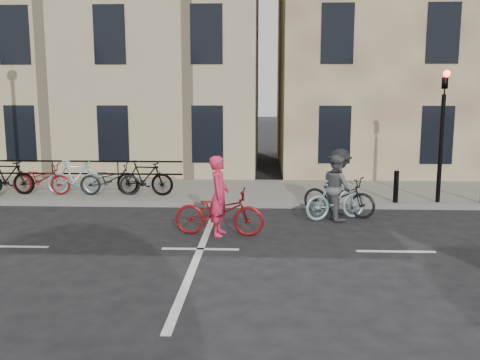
{
  "coord_description": "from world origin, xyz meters",
  "views": [
    {
      "loc": [
        1.28,
        -10.61,
        3.21
      ],
      "look_at": [
        0.73,
        2.17,
        1.1
      ],
      "focal_mm": 40.0,
      "sensor_mm": 36.0,
      "label": 1
    }
  ],
  "objects_px": {
    "traffic_light": "(443,120)",
    "cyclist_grey": "(336,194)",
    "cyclist_pink": "(219,208)",
    "cyclist_dark": "(339,189)"
  },
  "relations": [
    {
      "from": "cyclist_pink",
      "to": "cyclist_grey",
      "type": "relative_size",
      "value": 1.18
    },
    {
      "from": "cyclist_dark",
      "to": "cyclist_pink",
      "type": "bearing_deg",
      "value": 154.13
    },
    {
      "from": "cyclist_pink",
      "to": "cyclist_dark",
      "type": "bearing_deg",
      "value": -50.11
    },
    {
      "from": "cyclist_grey",
      "to": "traffic_light",
      "type": "bearing_deg",
      "value": -85.52
    },
    {
      "from": "traffic_light",
      "to": "cyclist_pink",
      "type": "xyz_separation_m",
      "value": [
        -5.9,
        -3.19,
        -1.83
      ]
    },
    {
      "from": "cyclist_pink",
      "to": "cyclist_dark",
      "type": "distance_m",
      "value": 3.63
    },
    {
      "from": "cyclist_dark",
      "to": "traffic_light",
      "type": "bearing_deg",
      "value": -39.88
    },
    {
      "from": "traffic_light",
      "to": "cyclist_grey",
      "type": "bearing_deg",
      "value": -152.83
    },
    {
      "from": "traffic_light",
      "to": "cyclist_dark",
      "type": "bearing_deg",
      "value": -159.13
    },
    {
      "from": "cyclist_pink",
      "to": "cyclist_dark",
      "type": "height_order",
      "value": "cyclist_pink"
    }
  ]
}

